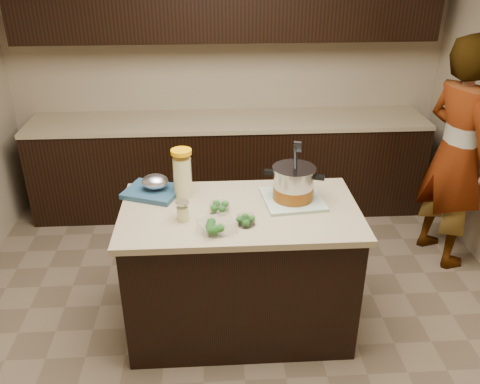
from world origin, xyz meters
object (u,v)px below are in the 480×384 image
Objects in this scene: lemonade_pitcher at (182,175)px; island at (240,270)px; stock_pot at (293,185)px; person at (456,154)px.

island is at bearing -30.07° from lemonade_pitcher.
island is 0.72m from lemonade_pitcher.
person reaches higher than stock_pot.
stock_pot is at bearing -8.96° from lemonade_pitcher.
island is 0.81× the size of person.
lemonade_pitcher is (-0.69, 0.11, 0.04)m from stock_pot.
lemonade_pitcher is (-0.35, 0.20, 0.59)m from island.
lemonade_pitcher is at bearing -170.93° from stock_pot.
lemonade_pitcher is 0.17× the size of person.
person is (2.05, 0.56, -0.15)m from lemonade_pitcher.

